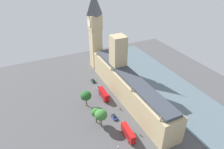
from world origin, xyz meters
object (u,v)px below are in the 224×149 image
Objects in this scene: car_silver_under_trees at (99,89)px; parliament_building at (127,84)px; clock_tower at (95,30)px; car_blue_by_river_gate at (114,117)px; pedestrian_opposite_hall at (140,135)px; plane_tree_corner at (96,112)px; double_decker_bus_near_tower at (128,133)px; double_decker_bus_leading at (104,94)px; plane_tree_kerbside at (86,96)px; car_dark_green_trailing at (93,81)px; plane_tree_far_end at (101,115)px; street_lamp_slot_11 at (100,118)px; pedestrian_midblock at (120,108)px.

parliament_building is at bearing 128.48° from car_silver_under_trees.
clock_tower reaches higher than car_blue_by_river_gate.
plane_tree_corner reaches higher than pedestrian_opposite_hall.
double_decker_bus_near_tower reaches higher than car_blue_by_river_gate.
car_blue_by_river_gate is at bearing 85.68° from double_decker_bus_leading.
plane_tree_kerbside reaches higher than pedestrian_opposite_hall.
parliament_building is at bearing 160.93° from double_decker_bus_leading.
parliament_building is 31.29m from pedestrian_opposite_hall.
clock_tower is 12.54× the size of car_dark_green_trailing.
double_decker_bus_leading is (0.64, 8.68, 1.75)m from car_silver_under_trees.
car_silver_under_trees is 26.84m from car_blue_by_river_gate.
car_blue_by_river_gate is (2.04, 18.03, -1.75)m from double_decker_bus_leading.
plane_tree_far_end is 1.10× the size of plane_tree_kerbside.
double_decker_bus_leading is at bearing -118.33° from street_lamp_slot_11.
car_silver_under_trees is 0.68× the size of street_lamp_slot_11.
plane_tree_corner is (9.52, -14.98, 3.86)m from double_decker_bus_near_tower.
plane_tree_kerbside is (1.02, -18.41, -0.94)m from plane_tree_far_end.
double_decker_bus_near_tower is (2.47, 50.85, 1.75)m from car_dark_green_trailing.
parliament_building is 17.97× the size of car_dark_green_trailing.
double_decker_bus_leading is 1.23× the size of plane_tree_corner.
car_blue_by_river_gate is 0.70× the size of street_lamp_slot_11.
plane_tree_corner is (15.02, -16.77, 5.82)m from pedestrian_opposite_hall.
double_decker_bus_leading is 23.68m from plane_tree_far_end.
plane_tree_far_end is 3.68m from street_lamp_slot_11.
car_blue_by_river_gate is at bearing -159.97° from pedestrian_midblock.
plane_tree_corner is at bearing -108.35° from car_dark_green_trailing.
plane_tree_kerbside is (9.51, -29.61, 3.98)m from double_decker_bus_near_tower.
car_blue_by_river_gate is 19.10m from plane_tree_kerbside.
clock_tower is at bearing -112.11° from car_silver_under_trees.
plane_tree_kerbside is at bearing -119.28° from car_dark_green_trailing.
plane_tree_kerbside reaches higher than double_decker_bus_near_tower.
pedestrian_opposite_hall is at bearing 133.25° from street_lamp_slot_11.
car_blue_by_river_gate is (2.72, 36.93, 0.00)m from car_dark_green_trailing.
pedestrian_opposite_hall is (-3.71, 33.73, -1.96)m from double_decker_bus_leading.
plane_tree_corner is at bearing 26.77° from parliament_building.
plane_tree_far_end is (13.99, -12.98, 6.88)m from pedestrian_opposite_hall.
street_lamp_slot_11 reaches higher than car_silver_under_trees.
pedestrian_opposite_hall is (-5.75, 15.70, -0.21)m from car_blue_by_river_gate.
car_dark_green_trailing is 0.98× the size of car_blue_by_river_gate.
parliament_building is at bearing 65.00° from double_decker_bus_near_tower.
car_dark_green_trailing is 18.99m from double_decker_bus_leading.
street_lamp_slot_11 is at bearing -105.93° from car_dark_green_trailing.
car_silver_under_trees is 42.52m from pedestrian_opposite_hall.
double_decker_bus_leading and double_decker_bus_near_tower have the same top height.
double_decker_bus_leading is at bearing -21.19° from parliament_building.
pedestrian_opposite_hall is at bearing 115.56° from plane_tree_kerbside.
car_blue_by_river_gate reaches higher than pedestrian_midblock.
car_blue_by_river_gate is at bearing 120.56° from plane_tree_kerbside.
plane_tree_far_end reaches higher than pedestrian_midblock.
double_decker_bus_near_tower is (12.71, 70.24, -25.13)m from clock_tower.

